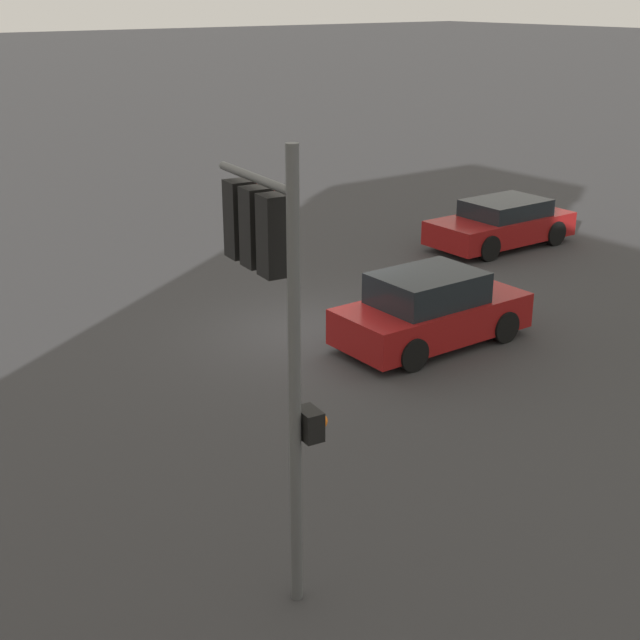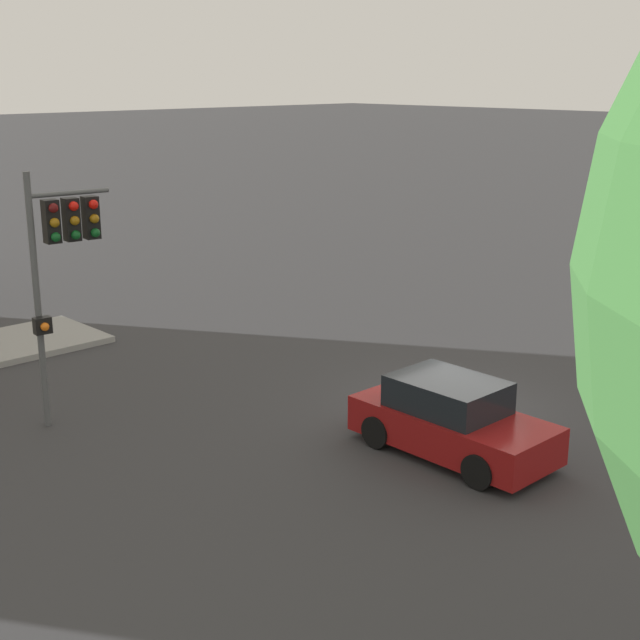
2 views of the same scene
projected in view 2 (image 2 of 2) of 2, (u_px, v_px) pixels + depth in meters
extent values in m
plane|color=#333335|center=(455.00, 411.00, 20.08)|extent=(300.00, 300.00, 0.00)
cylinder|color=#515456|center=(38.00, 303.00, 18.53)|extent=(0.14, 0.14, 5.45)
cylinder|color=#515456|center=(69.00, 193.00, 18.43)|extent=(0.29, 1.72, 0.10)
cube|color=black|center=(51.00, 221.00, 18.33)|extent=(0.33, 0.33, 0.90)
sphere|color=#590F0F|center=(53.00, 208.00, 18.10)|extent=(0.20, 0.20, 0.20)
sphere|color=#99660F|center=(55.00, 223.00, 18.18)|extent=(0.20, 0.20, 0.20)
sphere|color=#0F511E|center=(56.00, 237.00, 18.26)|extent=(0.20, 0.20, 0.20)
cube|color=black|center=(71.00, 219.00, 18.58)|extent=(0.33, 0.33, 0.90)
sphere|color=red|center=(74.00, 206.00, 18.35)|extent=(0.20, 0.20, 0.20)
sphere|color=#99660F|center=(75.00, 221.00, 18.43)|extent=(0.20, 0.20, 0.20)
sphere|color=#0F511E|center=(76.00, 235.00, 18.51)|extent=(0.20, 0.20, 0.20)
cube|color=black|center=(91.00, 218.00, 18.83)|extent=(0.33, 0.33, 0.90)
sphere|color=red|center=(93.00, 204.00, 18.60)|extent=(0.20, 0.20, 0.20)
sphere|color=#99660F|center=(94.00, 219.00, 18.68)|extent=(0.20, 0.20, 0.20)
sphere|color=#0F511E|center=(95.00, 233.00, 18.76)|extent=(0.20, 0.20, 0.20)
cube|color=black|center=(42.00, 325.00, 18.50)|extent=(0.26, 0.37, 0.35)
sphere|color=orange|center=(45.00, 327.00, 18.40)|extent=(0.18, 0.18, 0.18)
cube|color=maroon|center=(453.00, 429.00, 17.63)|extent=(4.12, 1.81, 0.74)
cube|color=black|center=(448.00, 394.00, 17.56)|extent=(2.15, 1.58, 0.63)
cylinder|color=black|center=(531.00, 446.00, 17.35)|extent=(0.68, 0.22, 0.67)
cylinder|color=black|center=(479.00, 471.00, 16.24)|extent=(0.68, 0.22, 0.67)
cylinder|color=black|center=(430.00, 411.00, 19.14)|extent=(0.68, 0.22, 0.67)
cylinder|color=black|center=(377.00, 432.00, 18.03)|extent=(0.68, 0.22, 0.67)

